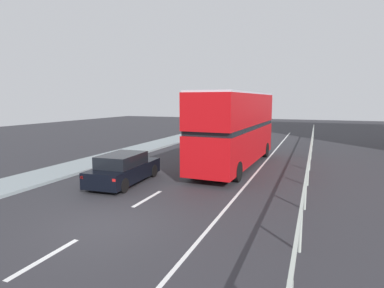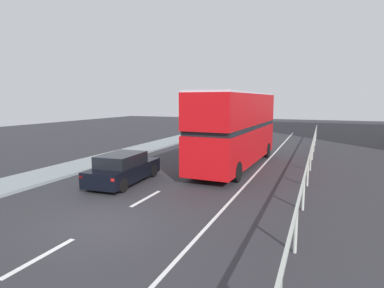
% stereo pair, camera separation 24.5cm
% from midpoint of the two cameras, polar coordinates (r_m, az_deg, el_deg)
% --- Properties ---
extents(ground_plane, '(75.00, 120.00, 0.10)m').
position_cam_midpoint_polar(ground_plane, '(10.98, -15.17, -13.70)').
color(ground_plane, '#2C2C31').
extents(lane_paint_markings, '(3.39, 46.00, 0.01)m').
position_cam_midpoint_polar(lane_paint_markings, '(17.69, 7.70, -5.05)').
color(lane_paint_markings, silver).
rests_on(lane_paint_markings, ground).
extents(bridge_side_railing, '(0.10, 42.00, 1.20)m').
position_cam_midpoint_polar(bridge_side_railing, '(17.33, 20.58, -2.53)').
color(bridge_side_railing, '#AFB8AF').
rests_on(bridge_side_railing, ground).
extents(double_decker_bus_red, '(2.79, 10.43, 4.37)m').
position_cam_midpoint_polar(double_decker_bus_red, '(19.06, 8.28, 2.98)').
color(double_decker_bus_red, red).
rests_on(double_decker_bus_red, ground).
extents(hatchback_car_near, '(1.99, 4.47, 1.43)m').
position_cam_midpoint_polar(hatchback_car_near, '(15.58, -11.68, -4.33)').
color(hatchback_car_near, black).
rests_on(hatchback_car_near, ground).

